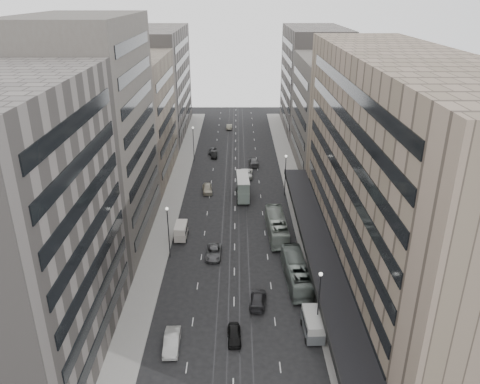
{
  "coord_description": "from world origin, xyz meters",
  "views": [
    {
      "loc": [
        0.49,
        -48.8,
        37.03
      ],
      "look_at": [
        0.88,
        20.52,
        6.99
      ],
      "focal_mm": 35.0,
      "sensor_mm": 36.0,
      "label": 1
    }
  ],
  "objects_px": {
    "double_decker": "(243,186)",
    "sedan_0": "(234,335)",
    "bus_far": "(277,226)",
    "panel_van": "(181,231)",
    "pedestrian": "(364,381)",
    "sedan_1": "(172,342)",
    "sedan_2": "(214,253)",
    "vw_microbus": "(313,324)",
    "bus_near": "(296,272)"
  },
  "relations": [
    {
      "from": "vw_microbus",
      "to": "pedestrian",
      "type": "bearing_deg",
      "value": -65.72
    },
    {
      "from": "bus_far",
      "to": "pedestrian",
      "type": "distance_m",
      "value": 32.81
    },
    {
      "from": "sedan_1",
      "to": "panel_van",
      "type": "bearing_deg",
      "value": 92.24
    },
    {
      "from": "double_decker",
      "to": "sedan_0",
      "type": "relative_size",
      "value": 2.08
    },
    {
      "from": "sedan_2",
      "to": "sedan_0",
      "type": "bearing_deg",
      "value": -78.32
    },
    {
      "from": "sedan_0",
      "to": "sedan_2",
      "type": "bearing_deg",
      "value": 98.17
    },
    {
      "from": "sedan_0",
      "to": "pedestrian",
      "type": "distance_m",
      "value": 15.0
    },
    {
      "from": "sedan_1",
      "to": "double_decker",
      "type": "bearing_deg",
      "value": 76.8
    },
    {
      "from": "sedan_2",
      "to": "pedestrian",
      "type": "distance_m",
      "value": 30.32
    },
    {
      "from": "vw_microbus",
      "to": "pedestrian",
      "type": "distance_m",
      "value": 9.11
    },
    {
      "from": "bus_far",
      "to": "vw_microbus",
      "type": "distance_m",
      "value": 24.12
    },
    {
      "from": "bus_near",
      "to": "panel_van",
      "type": "height_order",
      "value": "bus_near"
    },
    {
      "from": "bus_far",
      "to": "sedan_0",
      "type": "height_order",
      "value": "bus_far"
    },
    {
      "from": "panel_van",
      "to": "sedan_0",
      "type": "xyz_separation_m",
      "value": [
        8.7,
        -23.86,
        -0.75
      ]
    },
    {
      "from": "bus_far",
      "to": "panel_van",
      "type": "xyz_separation_m",
      "value": [
        -15.51,
        -1.05,
        -0.24
      ]
    },
    {
      "from": "panel_van",
      "to": "sedan_2",
      "type": "xyz_separation_m",
      "value": [
        5.51,
        -5.58,
        -0.73
      ]
    },
    {
      "from": "bus_near",
      "to": "sedan_2",
      "type": "height_order",
      "value": "bus_near"
    },
    {
      "from": "double_decker",
      "to": "panel_van",
      "type": "xyz_separation_m",
      "value": [
        -10.14,
        -16.12,
        -0.96
      ]
    },
    {
      "from": "panel_van",
      "to": "sedan_0",
      "type": "relative_size",
      "value": 1.04
    },
    {
      "from": "double_decker",
      "to": "sedan_2",
      "type": "distance_m",
      "value": 22.26
    },
    {
      "from": "bus_near",
      "to": "sedan_0",
      "type": "relative_size",
      "value": 2.95
    },
    {
      "from": "sedan_2",
      "to": "double_decker",
      "type": "bearing_deg",
      "value": 79.74
    },
    {
      "from": "pedestrian",
      "to": "sedan_2",
      "type": "bearing_deg",
      "value": -98.81
    },
    {
      "from": "panel_van",
      "to": "pedestrian",
      "type": "relative_size",
      "value": 2.41
    },
    {
      "from": "double_decker",
      "to": "sedan_0",
      "type": "xyz_separation_m",
      "value": [
        -1.44,
        -39.99,
        -1.71
      ]
    },
    {
      "from": "bus_far",
      "to": "sedan_2",
      "type": "bearing_deg",
      "value": 31.63
    },
    {
      "from": "bus_near",
      "to": "double_decker",
      "type": "relative_size",
      "value": 1.42
    },
    {
      "from": "bus_far",
      "to": "pedestrian",
      "type": "relative_size",
      "value": 7.02
    },
    {
      "from": "panel_van",
      "to": "sedan_1",
      "type": "height_order",
      "value": "panel_van"
    },
    {
      "from": "sedan_1",
      "to": "bus_far",
      "type": "bearing_deg",
      "value": 60.54
    },
    {
      "from": "panel_van",
      "to": "pedestrian",
      "type": "distance_m",
      "value": 38.02
    },
    {
      "from": "bus_near",
      "to": "pedestrian",
      "type": "relative_size",
      "value": 6.82
    },
    {
      "from": "bus_near",
      "to": "pedestrian",
      "type": "xyz_separation_m",
      "value": [
        4.67,
        -18.91,
        -0.61
      ]
    },
    {
      "from": "panel_van",
      "to": "sedan_2",
      "type": "bearing_deg",
      "value": -45.02
    },
    {
      "from": "panel_van",
      "to": "vw_microbus",
      "type": "bearing_deg",
      "value": -51.79
    },
    {
      "from": "bus_near",
      "to": "bus_far",
      "type": "xyz_separation_m",
      "value": [
        -1.63,
        13.29,
        0.05
      ]
    },
    {
      "from": "vw_microbus",
      "to": "sedan_2",
      "type": "height_order",
      "value": "vw_microbus"
    },
    {
      "from": "panel_van",
      "to": "sedan_0",
      "type": "bearing_deg",
      "value": -69.61
    },
    {
      "from": "bus_far",
      "to": "bus_near",
      "type": "bearing_deg",
      "value": 95.08
    },
    {
      "from": "double_decker",
      "to": "pedestrian",
      "type": "height_order",
      "value": "double_decker"
    },
    {
      "from": "bus_near",
      "to": "bus_far",
      "type": "relative_size",
      "value": 0.97
    },
    {
      "from": "panel_van",
      "to": "sedan_2",
      "type": "relative_size",
      "value": 0.83
    },
    {
      "from": "vw_microbus",
      "to": "sedan_1",
      "type": "height_order",
      "value": "vw_microbus"
    },
    {
      "from": "double_decker",
      "to": "vw_microbus",
      "type": "relative_size",
      "value": 1.66
    },
    {
      "from": "bus_far",
      "to": "panel_van",
      "type": "bearing_deg",
      "value": 1.96
    },
    {
      "from": "bus_near",
      "to": "panel_van",
      "type": "bearing_deg",
      "value": -38.44
    },
    {
      "from": "bus_near",
      "to": "sedan_1",
      "type": "distance_m",
      "value": 20.12
    },
    {
      "from": "double_decker",
      "to": "panel_van",
      "type": "bearing_deg",
      "value": -124.11
    },
    {
      "from": "vw_microbus",
      "to": "sedan_1",
      "type": "distance_m",
      "value": 16.29
    },
    {
      "from": "pedestrian",
      "to": "sedan_0",
      "type": "bearing_deg",
      "value": -70.38
    }
  ]
}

